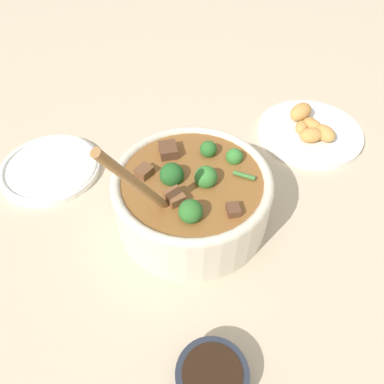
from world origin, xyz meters
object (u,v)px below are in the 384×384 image
object	(u,v)px
condiment_bowl	(212,377)
empty_plate	(50,168)
stew_bowl	(192,195)
food_plate	(310,130)

from	to	relation	value
condiment_bowl	empty_plate	world-z (taller)	condiment_bowl
empty_plate	condiment_bowl	bearing A→B (deg)	53.65
condiment_bowl	empty_plate	distance (m)	0.47
stew_bowl	food_plate	size ratio (longest dim) A/B	1.29
stew_bowl	condiment_bowl	bearing A→B (deg)	20.71
empty_plate	food_plate	bearing A→B (deg)	117.16
food_plate	condiment_bowl	bearing A→B (deg)	-9.38
stew_bowl	food_plate	bearing A→B (deg)	147.23
stew_bowl	empty_plate	world-z (taller)	stew_bowl
stew_bowl	empty_plate	bearing A→B (deg)	-97.28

